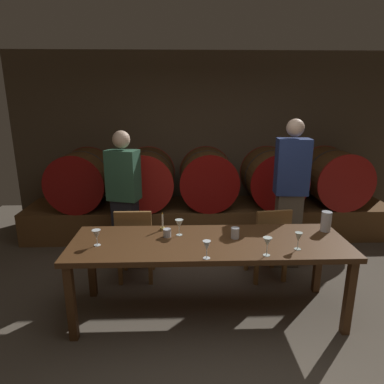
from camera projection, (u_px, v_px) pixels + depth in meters
ground_plane at (230, 338)px, 3.01m from camera, size 7.94×7.94×0.00m
back_wall at (207, 141)px, 5.51m from camera, size 6.11×0.24×2.74m
barrel_shelf at (209, 219)px, 5.29m from camera, size 5.49×0.90×0.48m
wine_barrel_far_left at (82, 179)px, 5.05m from camera, size 0.84×0.90×0.84m
wine_barrel_left at (146, 178)px, 5.08m from camera, size 0.84×0.90×0.84m
wine_barrel_center at (208, 178)px, 5.11m from camera, size 0.84×0.90×0.84m
wine_barrel_right at (272, 177)px, 5.14m from camera, size 0.84×0.90×0.84m
wine_barrel_far_right at (333, 177)px, 5.17m from camera, size 0.84×0.90×0.84m
dining_table at (209, 248)px, 3.19m from camera, size 2.58×0.81×0.77m
chair_left at (135, 241)px, 3.85m from camera, size 0.40×0.40×0.88m
chair_right at (269, 240)px, 3.88m from camera, size 0.45×0.45×0.88m
guest_left at (124, 196)px, 4.25m from camera, size 0.43×0.34×1.69m
guest_right at (290, 193)px, 4.10m from camera, size 0.40×0.27×1.83m
candle_center at (163, 225)px, 3.42m from camera, size 0.05×0.05×0.19m
pitcher at (326, 221)px, 3.38m from camera, size 0.10×0.10×0.20m
wine_glass_far_left at (97, 235)px, 3.05m from camera, size 0.08×0.08×0.15m
wine_glass_left at (179, 224)px, 3.28m from camera, size 0.08×0.08×0.16m
wine_glass_center at (207, 246)px, 2.80m from camera, size 0.07×0.07×0.16m
wine_glass_right at (267, 242)px, 2.85m from camera, size 0.08×0.08×0.16m
wine_glass_far_right at (298, 238)px, 2.97m from camera, size 0.07×0.07×0.16m
cup_left at (167, 233)px, 3.26m from camera, size 0.08×0.08×0.08m
cup_right at (235, 233)px, 3.22m from camera, size 0.08×0.08×0.11m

